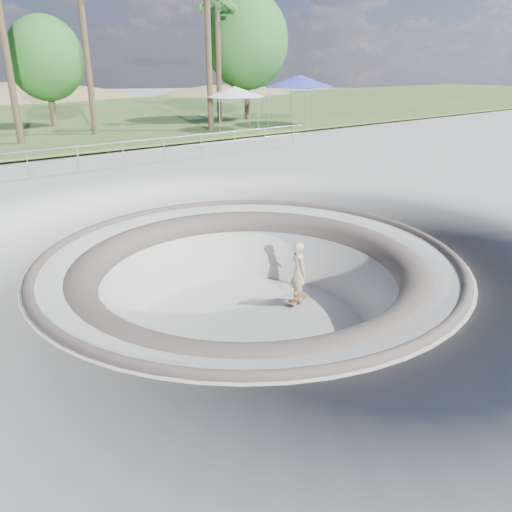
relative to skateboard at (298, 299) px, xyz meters
The scene contains 10 objects.
ground 2.65m from the skateboard, behind, with size 180.00×180.00×0.00m, color #A0A09A.
skate_bowl 1.92m from the skateboard, behind, with size 14.00×14.00×4.10m.
safety_railing 12.16m from the skateboard, 99.22° to the left, with size 25.00×0.06×1.03m.
skateboard is the anchor object (origin of this frame).
skater 0.87m from the skateboard, behind, with size 0.62×0.41×1.70m, color tan.
canopy_white 21.69m from the skateboard, 59.55° to the left, with size 4.91×4.91×2.70m.
canopy_blue 24.30m from the skateboard, 48.25° to the left, with size 6.26×6.26×3.34m.
palm_f 26.63m from the skateboard, 61.49° to the left, with size 2.60×2.60×9.26m.
bushy_tree_mid 28.16m from the skateboard, 86.26° to the left, with size 5.00×4.55×7.22m.
bushy_tree_right 28.64m from the skateboard, 56.51° to the left, with size 6.38×5.80×9.20m.
Camera 1 is at (-6.76, -9.14, 4.45)m, focal length 35.00 mm.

